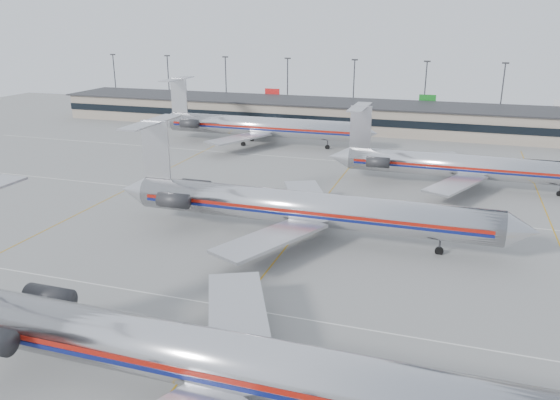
% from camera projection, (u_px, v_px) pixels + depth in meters
% --- Properties ---
extents(ground, '(260.00, 260.00, 0.00)m').
position_uv_depth(ground, '(187.00, 373.00, 40.32)').
color(ground, gray).
rests_on(ground, ground).
extents(apron_markings, '(160.00, 0.15, 0.02)m').
position_uv_depth(apron_markings, '(238.00, 308.00, 49.35)').
color(apron_markings, silver).
rests_on(apron_markings, ground).
extents(terminal, '(162.00, 17.00, 6.25)m').
position_uv_depth(terminal, '(380.00, 117.00, 127.79)').
color(terminal, gray).
rests_on(terminal, ground).
extents(light_mast_row, '(163.60, 0.40, 15.28)m').
position_uv_depth(light_mast_row, '(389.00, 87.00, 138.75)').
color(light_mast_row, '#38383D').
rests_on(light_mast_row, ground).
extents(jet_foreground, '(50.53, 29.75, 13.23)m').
position_uv_depth(jet_foreground, '(209.00, 357.00, 35.60)').
color(jet_foreground, silver).
rests_on(jet_foreground, ground).
extents(jet_second_row, '(50.29, 29.61, 13.16)m').
position_uv_depth(jet_second_row, '(300.00, 207.00, 64.22)').
color(jet_second_row, silver).
rests_on(jet_second_row, ground).
extents(jet_third_row, '(44.05, 27.09, 12.04)m').
position_uv_depth(jet_third_row, '(464.00, 166.00, 83.64)').
color(jet_third_row, silver).
rests_on(jet_third_row, ground).
extents(jet_back_row, '(48.23, 29.67, 13.19)m').
position_uv_depth(jet_back_row, '(257.00, 126.00, 113.26)').
color(jet_back_row, silver).
rests_on(jet_back_row, ground).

